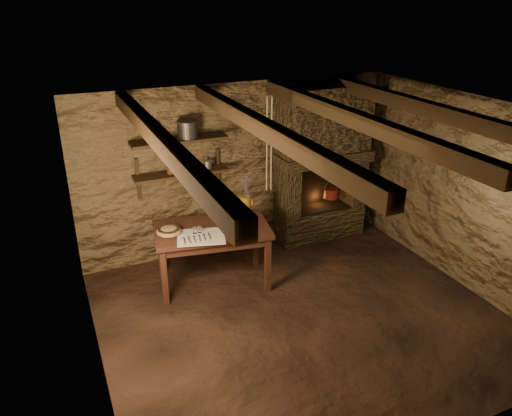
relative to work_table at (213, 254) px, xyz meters
name	(u,v)px	position (x,y,z in m)	size (l,w,h in m)	color
floor	(301,317)	(0.70, -1.10, -0.44)	(4.50, 4.50, 0.00)	black
back_wall	(237,168)	(0.70, 0.90, 0.76)	(4.50, 0.04, 2.40)	brown
front_wall	(436,332)	(0.70, -3.10, 0.76)	(4.50, 0.04, 2.40)	brown
left_wall	(88,267)	(-1.55, -1.10, 0.76)	(0.04, 4.00, 2.40)	brown
right_wall	(465,193)	(2.95, -1.10, 0.76)	(0.04, 4.00, 2.40)	brown
ceiling	(310,114)	(0.70, -1.10, 1.96)	(4.50, 4.00, 0.04)	black
beam_far_left	(160,140)	(-0.80, -1.10, 1.87)	(0.14, 3.95, 0.16)	black
beam_mid_left	(264,128)	(0.20, -1.10, 1.87)	(0.14, 3.95, 0.16)	black
beam_mid_right	(353,118)	(1.20, -1.10, 1.87)	(0.14, 3.95, 0.16)	black
beam_far_right	(430,110)	(2.20, -1.10, 1.87)	(0.14, 3.95, 0.16)	black
shelf_lower	(181,173)	(-0.15, 0.74, 0.86)	(1.25, 0.30, 0.04)	black
shelf_upper	(179,140)	(-0.15, 0.74, 1.31)	(1.25, 0.30, 0.04)	black
hearth	(322,160)	(1.95, 0.66, 0.79)	(1.43, 0.51, 2.30)	#382D1C
work_table	(213,254)	(0.00, 0.00, 0.00)	(1.53, 1.04, 0.81)	black
linen_cloth	(201,237)	(-0.20, -0.20, 0.38)	(0.56, 0.45, 0.01)	beige
pewter_cutlery_row	(201,237)	(-0.20, -0.22, 0.39)	(0.47, 0.18, 0.01)	#99968B
drinking_glasses	(200,230)	(-0.18, -0.09, 0.42)	(0.18, 0.05, 0.07)	white
stoneware_jug	(246,197)	(0.57, 0.28, 0.58)	(0.18, 0.18, 0.49)	#B08222
wooden_bowl	(169,231)	(-0.53, 0.03, 0.41)	(0.31, 0.31, 0.11)	olive
iron_stockpot	(188,130)	(-0.03, 0.74, 1.43)	(0.27, 0.27, 0.20)	#2D2B28
tin_pan	(152,129)	(-0.47, 0.84, 1.47)	(0.26, 0.26, 0.04)	#989792
small_kettle	(208,164)	(0.21, 0.74, 0.94)	(0.15, 0.12, 0.16)	#989792
rusty_tin	(171,170)	(-0.29, 0.74, 0.93)	(0.09, 0.09, 0.09)	#522110
red_pot	(331,193)	(2.11, 0.62, 0.27)	(0.24, 0.23, 0.54)	maroon
hanging_ropes	(269,144)	(0.75, -0.05, 1.36)	(0.08, 0.08, 1.20)	#C7B38C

